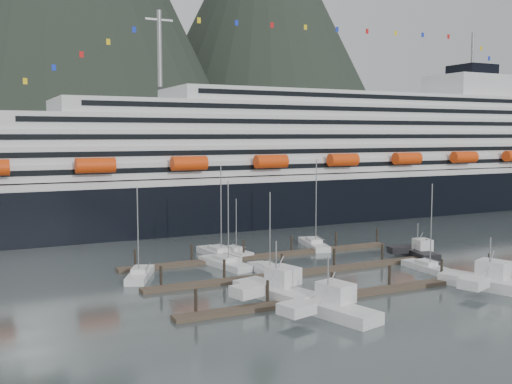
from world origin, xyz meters
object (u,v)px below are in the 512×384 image
sailboat_a (140,275)px  sailboat_g (314,245)px  trawler_a (327,307)px  trawler_e (417,252)px  trawler_b (275,291)px  sailboat_c (267,271)px  sailboat_f (233,253)px  sailboat_h (426,268)px  cruise_ship (319,167)px  sailboat_e (218,254)px  trawler_d (488,282)px  sailboat_b (224,264)px

sailboat_a → sailboat_g: bearing=-49.6°
trawler_a → sailboat_a: bearing=14.4°
trawler_e → sailboat_g: bearing=46.8°
trawler_a → trawler_b: size_ratio=1.06×
sailboat_c → trawler_a: 20.48m
sailboat_f → trawler_b: size_ratio=0.78×
sailboat_h → trawler_e: bearing=-31.4°
sailboat_c → sailboat_f: bearing=-0.7°
cruise_ship → sailboat_c: cruise_ship is taller
sailboat_e → trawler_d: 42.02m
sailboat_b → sailboat_e: (2.04, 7.38, 0.02)m
sailboat_g → sailboat_h: bearing=-152.9°
sailboat_c → sailboat_f: 14.82m
sailboat_b → trawler_d: sailboat_b is taller
sailboat_e → trawler_b: 26.55m
sailboat_a → trawler_a: 29.49m
trawler_d → sailboat_b: bearing=23.2°
sailboat_h → sailboat_f: bearing=44.1°
sailboat_c → sailboat_e: size_ratio=0.80×
sailboat_a → trawler_d: 46.97m
cruise_ship → trawler_b: (-44.82, -61.62, -11.07)m
sailboat_c → trawler_b: size_ratio=0.98×
sailboat_a → trawler_a: bearing=-125.7°
sailboat_c → sailboat_f: size_ratio=1.25×
sailboat_h → trawler_d: 11.93m
sailboat_e → trawler_b: bearing=168.3°
sailboat_g → sailboat_c: bearing=145.4°
sailboat_f → sailboat_c: bearing=164.2°
trawler_d → sailboat_h: bearing=-21.0°
sailboat_b → trawler_b: sailboat_b is taller
sailboat_b → sailboat_g: bearing=-80.9°
sailboat_f → trawler_b: (-6.27, -26.67, 0.58)m
sailboat_b → sailboat_c: 7.96m
sailboat_b → trawler_d: 37.53m
sailboat_b → trawler_d: bearing=-148.1°
sailboat_g → sailboat_h: size_ratio=1.22×
sailboat_a → trawler_e: 45.24m
cruise_ship → sailboat_a: bearing=-142.2°
cruise_ship → sailboat_b: (-43.50, -42.67, -11.61)m
sailboat_g → sailboat_h: sailboat_g is taller
sailboat_a → sailboat_b: size_ratio=0.97×
sailboat_a → sailboat_h: 41.82m
cruise_ship → sailboat_a: size_ratio=15.69×
trawler_a → trawler_e: trawler_a is taller
sailboat_b → trawler_b: bearing=164.6°
sailboat_e → sailboat_h: sailboat_e is taller
cruise_ship → trawler_e: cruise_ship is taller
sailboat_b → sailboat_a: bearing=85.1°
sailboat_f → trawler_e: bearing=-130.3°
sailboat_h → trawler_b: bearing=99.3°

